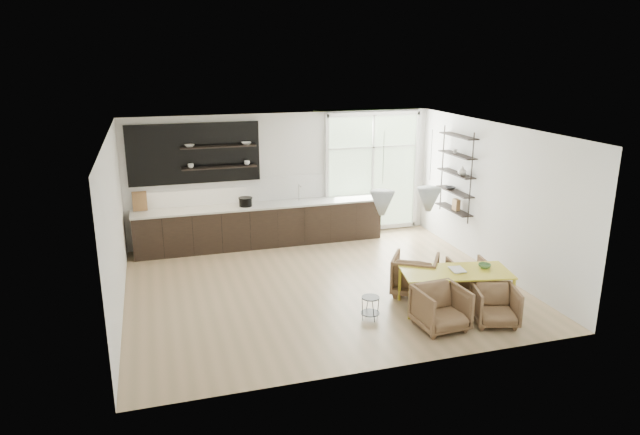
{
  "coord_description": "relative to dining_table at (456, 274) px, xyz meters",
  "views": [
    {
      "loc": [
        -2.85,
        -9.39,
        4.17
      ],
      "look_at": [
        0.15,
        0.6,
        1.15
      ],
      "focal_mm": 32.0,
      "sensor_mm": 36.0,
      "label": 1
    }
  ],
  "objects": [
    {
      "name": "room",
      "position": [
        -1.31,
        2.61,
        0.85
      ],
      "size": [
        7.02,
        6.01,
        2.91
      ],
      "color": "tan",
      "rests_on": "ground"
    },
    {
      "name": "kitchen_run",
      "position": [
        -2.58,
        4.2,
        -0.02
      ],
      "size": [
        5.54,
        0.69,
        2.75
      ],
      "color": "black",
      "rests_on": "ground"
    },
    {
      "name": "right_shelving",
      "position": [
        1.47,
        2.69,
        1.04
      ],
      "size": [
        0.26,
        1.22,
        1.9
      ],
      "color": "black",
      "rests_on": "ground"
    },
    {
      "name": "dining_table",
      "position": [
        0.0,
        0.0,
        0.0
      ],
      "size": [
        1.93,
        1.15,
        0.66
      ],
      "rotation": [
        0.0,
        0.0,
        -0.2
      ],
      "color": "gold",
      "rests_on": "ground"
    },
    {
      "name": "armchair_back_left",
      "position": [
        -0.38,
        0.73,
        -0.25
      ],
      "size": [
        1.08,
        1.09,
        0.72
      ],
      "primitive_type": "imported",
      "rotation": [
        0.0,
        0.0,
        2.56
      ],
      "color": "brown",
      "rests_on": "ground"
    },
    {
      "name": "armchair_back_right",
      "position": [
        0.56,
        0.5,
        -0.31
      ],
      "size": [
        0.75,
        0.77,
        0.62
      ],
      "primitive_type": "imported",
      "rotation": [
        0.0,
        0.0,
        2.99
      ],
      "color": "brown",
      "rests_on": "ground"
    },
    {
      "name": "armchair_front_left",
      "position": [
        -0.6,
        -0.62,
        -0.27
      ],
      "size": [
        0.78,
        0.8,
        0.69
      ],
      "primitive_type": "imported",
      "rotation": [
        0.0,
        0.0,
        0.07
      ],
      "color": "brown",
      "rests_on": "ground"
    },
    {
      "name": "armchair_front_right",
      "position": [
        0.31,
        -0.72,
        -0.3
      ],
      "size": [
        0.83,
        0.84,
        0.62
      ],
      "primitive_type": "imported",
      "rotation": [
        0.0,
        0.0,
        -0.29
      ],
      "color": "brown",
      "rests_on": "ground"
    },
    {
      "name": "wire_stool",
      "position": [
        -1.53,
        -0.01,
        -0.36
      ],
      "size": [
        0.31,
        0.31,
        0.39
      ],
      "rotation": [
        0.0,
        0.0,
        0.0
      ],
      "color": "black",
      "rests_on": "ground"
    },
    {
      "name": "table_book",
      "position": [
        -0.08,
        0.03,
        0.06
      ],
      "size": [
        0.26,
        0.33,
        0.03
      ],
      "primitive_type": "imported",
      "rotation": [
        0.0,
        0.0,
        -0.13
      ],
      "color": "white",
      "rests_on": "dining_table"
    },
    {
      "name": "table_bowl",
      "position": [
        0.54,
        -0.0,
        0.08
      ],
      "size": [
        0.24,
        0.24,
        0.07
      ],
      "primitive_type": "imported",
      "rotation": [
        0.0,
        0.0,
        -0.14
      ],
      "color": "#4F7E47",
      "rests_on": "dining_table"
    }
  ]
}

